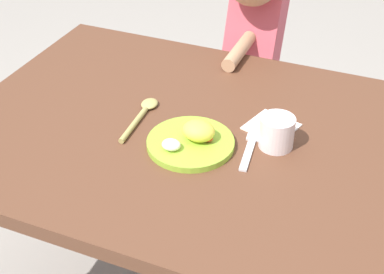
{
  "coord_description": "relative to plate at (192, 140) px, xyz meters",
  "views": [
    {
      "loc": [
        0.46,
        -1.06,
        1.47
      ],
      "look_at": [
        0.05,
        -0.06,
        0.69
      ],
      "focal_mm": 52.08,
      "sensor_mm": 36.0,
      "label": 1
    }
  ],
  "objects": [
    {
      "name": "spoon",
      "position": [
        -0.17,
        0.07,
        -0.01
      ],
      "size": [
        0.05,
        0.21,
        0.01
      ],
      "rotation": [
        0.0,
        0.0,
        1.63
      ],
      "color": "tan",
      "rests_on": "dining_table"
    },
    {
      "name": "fork",
      "position": [
        0.13,
        0.04,
        -0.01
      ],
      "size": [
        0.04,
        0.19,
        0.01
      ],
      "rotation": [
        0.0,
        0.0,
        1.69
      ],
      "color": "silver",
      "rests_on": "dining_table"
    },
    {
      "name": "napkin",
      "position": [
        0.16,
        0.15,
        -0.01
      ],
      "size": [
        0.14,
        0.14,
        0.0
      ],
      "primitive_type": "cube",
      "rotation": [
        0.0,
        0.0,
        -0.3
      ],
      "color": "white",
      "rests_on": "dining_table"
    },
    {
      "name": "dining_table",
      "position": [
        -0.05,
        0.06,
        -0.09
      ],
      "size": [
        1.14,
        0.87,
        0.67
      ],
      "color": "brown",
      "rests_on": "ground_plane"
    },
    {
      "name": "plate",
      "position": [
        0.0,
        0.0,
        0.0
      ],
      "size": [
        0.21,
        0.21,
        0.06
      ],
      "color": "#90BD34",
      "rests_on": "dining_table"
    },
    {
      "name": "drinking_cup",
      "position": [
        0.19,
        0.08,
        0.02
      ],
      "size": [
        0.08,
        0.08,
        0.08
      ],
      "primitive_type": "cylinder",
      "color": "silver",
      "rests_on": "dining_table"
    },
    {
      "name": "person",
      "position": [
        -0.04,
        0.63,
        -0.13
      ],
      "size": [
        0.17,
        0.37,
        0.97
      ],
      "rotation": [
        0.0,
        0.0,
        3.14
      ],
      "color": "#365657",
      "rests_on": "ground_plane"
    }
  ]
}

